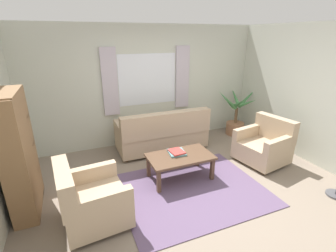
# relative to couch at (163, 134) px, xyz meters

# --- Properties ---
(ground_plane) EXTENTS (6.24, 6.24, 0.00)m
(ground_plane) POSITION_rel_couch_xyz_m (-0.11, -1.58, -0.37)
(ground_plane) COLOR gray
(wall_back) EXTENTS (5.32, 0.12, 2.60)m
(wall_back) POSITION_rel_couch_xyz_m (-0.11, 0.68, 0.93)
(wall_back) COLOR beige
(wall_back) RESTS_ON ground_plane
(wall_right) EXTENTS (0.12, 4.40, 2.60)m
(wall_right) POSITION_rel_couch_xyz_m (2.55, -1.58, 0.93)
(wall_right) COLOR beige
(wall_right) RESTS_ON ground_plane
(window_with_curtains) EXTENTS (1.98, 0.07, 1.40)m
(window_with_curtains) POSITION_rel_couch_xyz_m (-0.11, 0.60, 1.08)
(window_with_curtains) COLOR white
(area_rug) EXTENTS (2.27, 1.84, 0.01)m
(area_rug) POSITION_rel_couch_xyz_m (-0.11, -1.58, -0.36)
(area_rug) COLOR #604C6B
(area_rug) RESTS_ON ground_plane
(couch) EXTENTS (1.90, 0.82, 0.92)m
(couch) POSITION_rel_couch_xyz_m (0.00, 0.00, 0.00)
(couch) COLOR tan
(couch) RESTS_ON ground_plane
(armchair_left) EXTENTS (0.89, 0.91, 0.88)m
(armchair_left) POSITION_rel_couch_xyz_m (-1.69, -1.72, -0.01)
(armchair_left) COLOR tan
(armchair_left) RESTS_ON ground_plane
(armchair_right) EXTENTS (0.95, 0.97, 0.88)m
(armchair_right) POSITION_rel_couch_xyz_m (1.64, -1.26, -0.01)
(armchair_right) COLOR tan
(armchair_right) RESTS_ON ground_plane
(coffee_table) EXTENTS (1.10, 0.64, 0.44)m
(coffee_table) POSITION_rel_couch_xyz_m (-0.14, -1.18, 0.01)
(coffee_table) COLOR brown
(coffee_table) RESTS_ON ground_plane
(book_stack_on_table) EXTENTS (0.31, 0.34, 0.05)m
(book_stack_on_table) POSITION_rel_couch_xyz_m (-0.16, -1.08, 0.10)
(book_stack_on_table) COLOR #5B8E93
(book_stack_on_table) RESTS_ON coffee_table
(potted_plant) EXTENTS (1.09, 1.17, 1.16)m
(potted_plant) POSITION_rel_couch_xyz_m (2.04, 0.16, 0.06)
(potted_plant) COLOR #9E6B4C
(potted_plant) RESTS_ON ground_plane
(bookshelf) EXTENTS (0.30, 0.94, 1.72)m
(bookshelf) POSITION_rel_couch_xyz_m (-2.45, -1.01, 0.51)
(bookshelf) COLOR olive
(bookshelf) RESTS_ON ground_plane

